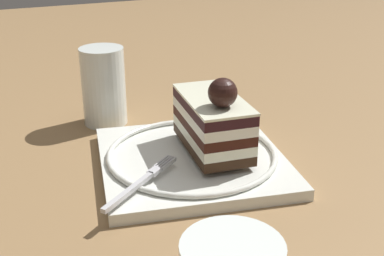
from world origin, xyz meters
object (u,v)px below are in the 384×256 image
(fork, at_px, (143,180))
(dessert_plate, at_px, (192,159))
(drink_glass_far, at_px, (104,90))
(cake_slice, at_px, (213,121))

(fork, bearing_deg, dessert_plate, -58.44)
(dessert_plate, relative_size, fork, 2.36)
(fork, height_order, drink_glass_far, drink_glass_far)
(dessert_plate, bearing_deg, drink_glass_far, 18.46)
(fork, bearing_deg, cake_slice, -66.38)
(drink_glass_far, bearing_deg, cake_slice, -154.43)
(fork, xyz_separation_m, drink_glass_far, (0.23, -0.02, 0.03))
(dessert_plate, height_order, cake_slice, cake_slice)
(cake_slice, bearing_deg, fork, 113.62)
(cake_slice, xyz_separation_m, drink_glass_far, (0.18, 0.09, -0.01))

